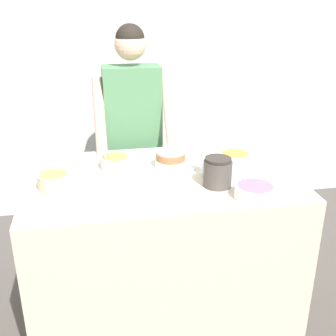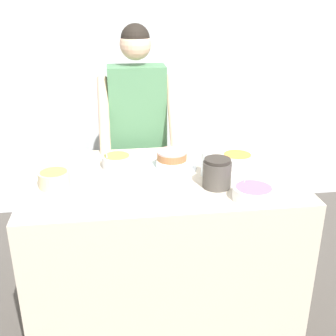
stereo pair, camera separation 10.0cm
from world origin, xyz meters
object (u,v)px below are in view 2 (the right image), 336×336
(frosting_bowl_purple, at_px, (253,192))
(frosting_bowl_yellow, at_px, (54,178))
(frosting_bowl_orange, at_px, (237,160))
(drinking_glass, at_px, (207,164))
(stoneware_jar, at_px, (217,173))
(person_baker, at_px, (138,125))
(cake, at_px, (172,161))
(ceramic_plate, at_px, (93,196))
(frosting_bowl_olive, at_px, (117,161))

(frosting_bowl_purple, distance_m, frosting_bowl_yellow, 1.03)
(frosting_bowl_orange, distance_m, drinking_glass, 0.24)
(frosting_bowl_yellow, height_order, frosting_bowl_orange, frosting_bowl_yellow)
(drinking_glass, distance_m, stoneware_jar, 0.15)
(person_baker, distance_m, cake, 0.61)
(person_baker, relative_size, ceramic_plate, 6.92)
(person_baker, xyz_separation_m, ceramic_plate, (-0.29, -0.90, -0.09))
(cake, bearing_deg, drinking_glass, -37.42)
(frosting_bowl_purple, relative_size, ceramic_plate, 0.84)
(frosting_bowl_yellow, relative_size, drinking_glass, 1.16)
(frosting_bowl_yellow, height_order, drinking_glass, drinking_glass)
(frosting_bowl_yellow, distance_m, stoneware_jar, 0.85)
(frosting_bowl_orange, relative_size, drinking_glass, 1.32)
(person_baker, distance_m, frosting_bowl_purple, 1.15)
(frosting_bowl_olive, bearing_deg, person_baker, 72.91)
(person_baker, relative_size, frosting_bowl_yellow, 10.41)
(cake, bearing_deg, frosting_bowl_purple, -52.76)
(person_baker, relative_size, frosting_bowl_orange, 9.20)
(stoneware_jar, bearing_deg, person_baker, 112.03)
(frosting_bowl_purple, bearing_deg, frosting_bowl_olive, 142.25)
(drinking_glass, height_order, ceramic_plate, drinking_glass)
(drinking_glass, relative_size, ceramic_plate, 0.57)
(frosting_bowl_yellow, bearing_deg, frosting_bowl_purple, -15.99)
(frosting_bowl_olive, bearing_deg, ceramic_plate, -108.35)
(frosting_bowl_purple, bearing_deg, frosting_bowl_orange, 84.27)
(frosting_bowl_orange, height_order, stoneware_jar, stoneware_jar)
(cake, distance_m, frosting_bowl_purple, 0.56)
(frosting_bowl_purple, bearing_deg, drinking_glass, 117.56)
(person_baker, bearing_deg, frosting_bowl_olive, -107.09)
(person_baker, height_order, frosting_bowl_orange, person_baker)
(drinking_glass, bearing_deg, ceramic_plate, -163.35)
(cake, height_order, frosting_bowl_olive, frosting_bowl_olive)
(frosting_bowl_olive, bearing_deg, drinking_glass, -21.69)
(frosting_bowl_yellow, bearing_deg, cake, 14.28)
(frosting_bowl_yellow, xyz_separation_m, frosting_bowl_orange, (1.03, 0.14, -0.01))
(drinking_glass, relative_size, stoneware_jar, 0.90)
(cake, relative_size, frosting_bowl_purple, 1.39)
(frosting_bowl_orange, xyz_separation_m, drinking_glass, (-0.21, -0.11, 0.03))
(drinking_glass, height_order, stoneware_jar, stoneware_jar)
(frosting_bowl_olive, bearing_deg, frosting_bowl_purple, -37.75)
(person_baker, distance_m, frosting_bowl_olive, 0.55)
(frosting_bowl_purple, xyz_separation_m, stoneware_jar, (-0.14, 0.16, 0.04))
(frosting_bowl_purple, relative_size, frosting_bowl_yellow, 1.26)
(person_baker, relative_size, stoneware_jar, 10.88)
(stoneware_jar, bearing_deg, ceramic_plate, -176.68)
(frosting_bowl_orange, bearing_deg, cake, 176.85)
(frosting_bowl_orange, distance_m, stoneware_jar, 0.33)
(frosting_bowl_orange, bearing_deg, person_baker, 131.72)
(cake, relative_size, frosting_bowl_orange, 1.55)
(drinking_glass, distance_m, ceramic_plate, 0.65)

